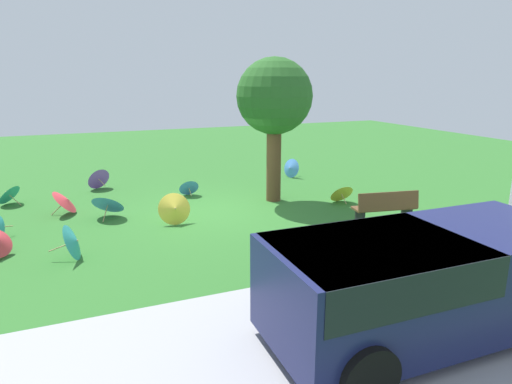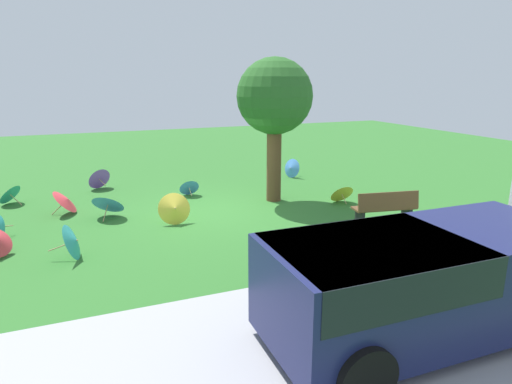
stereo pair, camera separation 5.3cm
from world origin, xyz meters
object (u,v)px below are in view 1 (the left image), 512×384
object	(u,v)px
parasol_blue_0	(189,187)
parasol_teal_0	(75,242)
parasol_purple_0	(98,178)
parasol_red_2	(66,201)
park_bench	(385,208)
parasol_yellow_1	(341,192)
parasol_blue_1	(108,203)
parasol_blue_3	(291,168)
parasol_teal_3	(8,193)
shade_tree	(274,99)
parasol_yellow_2	(175,209)
van_dark	(416,278)

from	to	relation	value
parasol_blue_0	parasol_teal_0	bearing A→B (deg)	50.06
parasol_purple_0	parasol_red_2	bearing A→B (deg)	69.82
park_bench	parasol_yellow_1	world-z (taller)	park_bench
parasol_blue_1	parasol_blue_3	xyz separation A→B (m)	(-6.63, -2.54, -0.06)
parasol_purple_0	parasol_teal_3	size ratio (longest dim) A/B	0.98
park_bench	shade_tree	distance (m)	4.41
parasol_blue_3	shade_tree	bearing A→B (deg)	54.08
parasol_yellow_2	parasol_purple_0	bearing A→B (deg)	-71.22
shade_tree	parasol_teal_0	distance (m)	6.71
shade_tree	parasol_teal_3	size ratio (longest dim) A/B	4.72
van_dark	parasol_purple_0	size ratio (longest dim) A/B	5.31
parasol_blue_3	parasol_teal_3	bearing A→B (deg)	0.75
parasol_blue_0	parasol_teal_0	size ratio (longest dim) A/B	0.75
parasol_teal_0	parasol_red_2	xyz separation A→B (m)	(0.16, -3.38, 0.00)
parasol_red_2	parasol_blue_3	world-z (taller)	parasol_red_2
parasol_yellow_1	parasol_yellow_2	world-z (taller)	parasol_yellow_2
park_bench	shade_tree	xyz separation A→B (m)	(1.59, -3.23, 2.55)
van_dark	parasol_blue_3	bearing A→B (deg)	-107.05
shade_tree	parasol_yellow_1	world-z (taller)	shade_tree
parasol_teal_0	parasol_blue_3	xyz separation A→B (m)	(-7.50, -5.15, -0.03)
parasol_yellow_2	parasol_blue_3	size ratio (longest dim) A/B	1.14
shade_tree	parasol_blue_1	world-z (taller)	shade_tree
parasol_red_2	parasol_yellow_1	bearing A→B (deg)	166.30
parasol_blue_0	parasol_yellow_2	world-z (taller)	parasol_yellow_2
parasol_red_2	parasol_blue_1	bearing A→B (deg)	143.28
parasol_blue_1	shade_tree	bearing A→B (deg)	179.30
parasol_blue_0	parasol_teal_0	world-z (taller)	parasol_teal_0
parasol_blue_0	parasol_yellow_1	xyz separation A→B (m)	(-3.97, 2.48, 0.03)
van_dark	parasol_blue_3	size ratio (longest dim) A/B	6.21
parasol_red_2	parasol_blue_3	bearing A→B (deg)	-167.02
parasol_blue_0	parasol_purple_0	distance (m)	3.25
parasol_yellow_2	parasol_blue_0	bearing A→B (deg)	-111.08
van_dark	parasol_red_2	bearing A→B (deg)	-60.81
shade_tree	parasol_blue_3	bearing A→B (deg)	-125.92
parasol_teal_3	park_bench	bearing A→B (deg)	147.47
parasol_yellow_2	parasol_teal_3	bearing A→B (deg)	-41.24
parasol_blue_1	van_dark	bearing A→B (deg)	115.54
shade_tree	parasol_blue_1	bearing A→B (deg)	-0.70
parasol_blue_0	parasol_purple_0	world-z (taller)	parasol_purple_0
van_dark	parasol_teal_3	size ratio (longest dim) A/B	5.21
parasol_teal_3	shade_tree	bearing A→B (deg)	161.39
parasol_blue_3	van_dark	bearing A→B (deg)	72.95
park_bench	parasol_teal_0	size ratio (longest dim) A/B	2.01
parasol_red_2	parasol_yellow_2	distance (m)	3.20
shade_tree	park_bench	bearing A→B (deg)	116.25
park_bench	shade_tree	size ratio (longest dim) A/B	0.40
parasol_teal_3	parasol_red_2	size ratio (longest dim) A/B	0.99
parasol_teal_3	van_dark	bearing A→B (deg)	121.97
parasol_blue_0	parasol_purple_0	bearing A→B (deg)	-37.85
shade_tree	van_dark	bearing A→B (deg)	80.90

